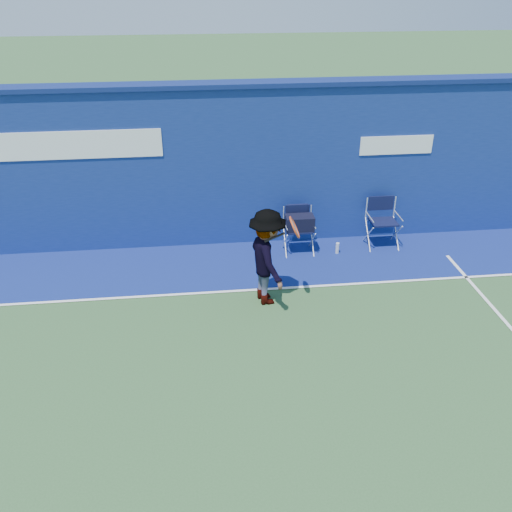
{
  "coord_description": "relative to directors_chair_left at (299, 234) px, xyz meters",
  "views": [
    {
      "loc": [
        -0.13,
        -4.58,
        4.96
      ],
      "look_at": [
        0.67,
        2.6,
        1.0
      ],
      "focal_mm": 38.0,
      "sensor_mm": 36.0,
      "label": 1
    }
  ],
  "objects": [
    {
      "name": "ground",
      "position": [
        -1.71,
        -4.5,
        -0.38
      ],
      "size": [
        80.0,
        80.0,
        0.0
      ],
      "primitive_type": "plane",
      "color": "#30542C",
      "rests_on": "ground"
    },
    {
      "name": "stadium_wall",
      "position": [
        -1.71,
        0.69,
        1.17
      ],
      "size": [
        24.0,
        0.5,
        3.08
      ],
      "color": "navy",
      "rests_on": "ground"
    },
    {
      "name": "out_of_bounds_strip",
      "position": [
        -1.71,
        -0.4,
        -0.38
      ],
      "size": [
        24.0,
        1.8,
        0.01
      ],
      "primitive_type": "cube",
      "color": "navy",
      "rests_on": "ground"
    },
    {
      "name": "court_lines",
      "position": [
        -1.71,
        -3.9,
        -0.37
      ],
      "size": [
        24.0,
        12.0,
        0.01
      ],
      "color": "white",
      "rests_on": "out_of_bounds_strip"
    },
    {
      "name": "directors_chair_left",
      "position": [
        0.0,
        0.0,
        0.0
      ],
      "size": [
        0.53,
        0.49,
        0.89
      ],
      "color": "silver",
      "rests_on": "ground"
    },
    {
      "name": "directors_chair_right",
      "position": [
        1.67,
        0.08,
        -0.08
      ],
      "size": [
        0.57,
        0.51,
        0.95
      ],
      "color": "silver",
      "rests_on": "ground"
    },
    {
      "name": "water_bottle",
      "position": [
        0.73,
        -0.15,
        -0.27
      ],
      "size": [
        0.07,
        0.07,
        0.22
      ],
      "primitive_type": "cylinder",
      "color": "silver",
      "rests_on": "ground"
    },
    {
      "name": "tennis_player",
      "position": [
        -0.82,
        -1.62,
        0.43
      ],
      "size": [
        0.91,
        1.15,
        1.62
      ],
      "color": "#EA4738",
      "rests_on": "ground"
    }
  ]
}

